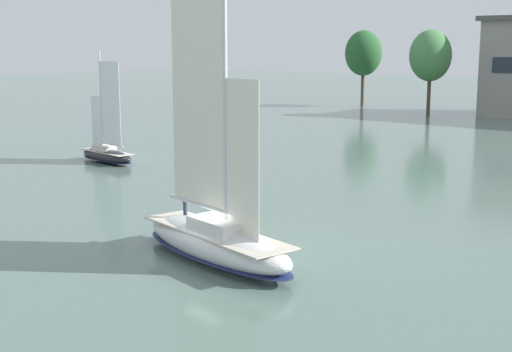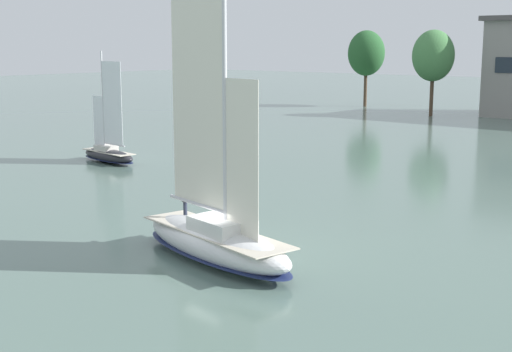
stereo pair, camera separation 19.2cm
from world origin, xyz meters
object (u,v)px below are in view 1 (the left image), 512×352
object	(u,v)px
tree_shore_center	(430,56)
sailboat_main	(216,237)
tree_shore_right	(363,53)
sailboat_moored_near_marina	(107,153)

from	to	relation	value
tree_shore_center	sailboat_main	distance (m)	76.30
tree_shore_right	sailboat_main	distance (m)	90.18
tree_shore_right	sailboat_moored_near_marina	bearing A→B (deg)	-78.08
tree_shore_center	sailboat_moored_near_marina	world-z (taller)	tree_shore_center
tree_shore_right	sailboat_moored_near_marina	world-z (taller)	tree_shore_right
tree_shore_center	tree_shore_right	bearing A→B (deg)	153.24
tree_shore_right	tree_shore_center	bearing A→B (deg)	-26.76
sailboat_main	sailboat_moored_near_marina	distance (m)	31.28
tree_shore_right	sailboat_main	world-z (taller)	sailboat_main
sailboat_moored_near_marina	sailboat_main	bearing A→B (deg)	-28.89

